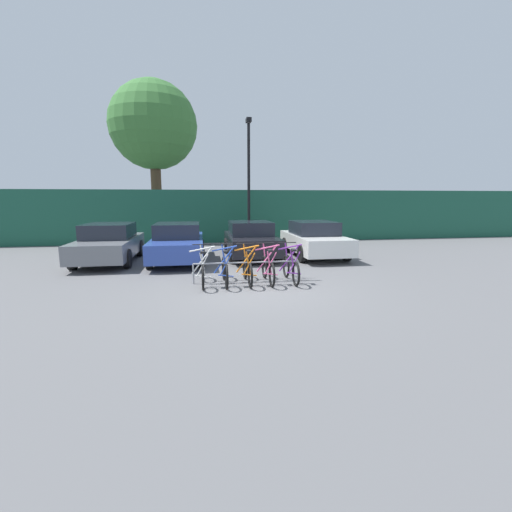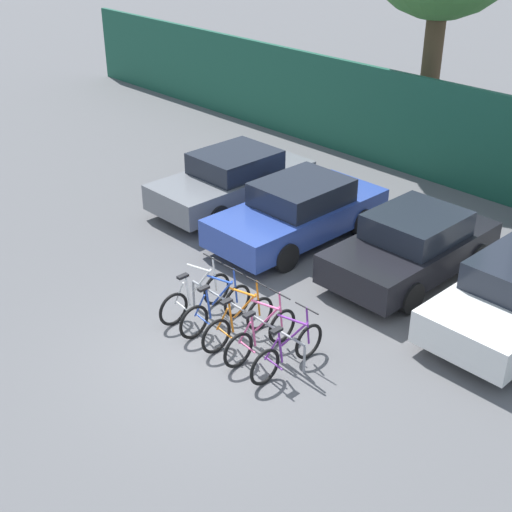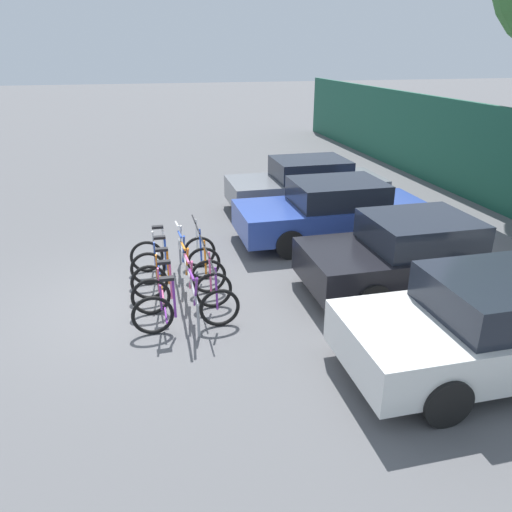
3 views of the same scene
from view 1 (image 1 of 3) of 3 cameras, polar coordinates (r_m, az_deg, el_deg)
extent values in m
plane|color=#59595B|center=(8.91, -0.20, -5.33)|extent=(120.00, 120.00, 0.00)
cube|color=#19513D|center=(18.08, -4.98, 6.60)|extent=(36.00, 0.16, 2.73)
cylinder|color=gray|center=(9.42, -1.54, -1.08)|extent=(2.92, 0.04, 0.04)
cylinder|color=gray|center=(9.40, -10.40, -2.98)|extent=(0.04, 0.04, 0.55)
cylinder|color=gray|center=(9.78, 6.99, -2.40)|extent=(0.04, 0.04, 0.55)
torus|color=black|center=(8.73, -8.84, -3.53)|extent=(0.06, 0.66, 0.66)
torus|color=black|center=(9.75, -8.90, -2.15)|extent=(0.06, 0.66, 0.66)
cylinder|color=silver|center=(9.33, -8.93, -0.68)|extent=(0.60, 0.04, 0.76)
cylinder|color=silver|center=(9.23, -8.98, 1.16)|extent=(0.68, 0.04, 0.16)
cylinder|color=silver|center=(9.01, -8.90, -1.43)|extent=(0.14, 0.04, 0.63)
cylinder|color=silver|center=(8.81, -8.90, -1.51)|extent=(0.32, 0.03, 0.58)
cylinder|color=silver|center=(8.93, -8.85, -3.40)|extent=(0.40, 0.03, 0.08)
cylinder|color=silver|center=(9.65, -8.95, -0.19)|extent=(0.12, 0.04, 0.69)
cylinder|color=black|center=(9.55, -9.00, 1.92)|extent=(0.52, 0.03, 0.03)
cube|color=black|center=(8.86, -8.96, 0.62)|extent=(0.10, 0.22, 0.05)
torus|color=black|center=(8.75, -4.94, -3.42)|extent=(0.06, 0.66, 0.66)
torus|color=black|center=(9.77, -5.41, -2.05)|extent=(0.06, 0.66, 0.66)
cylinder|color=#284CB7|center=(9.35, -5.29, -0.58)|extent=(0.60, 0.04, 0.76)
cylinder|color=#284CB7|center=(9.25, -5.30, 1.25)|extent=(0.68, 0.04, 0.16)
cylinder|color=#284CB7|center=(9.03, -5.13, -1.32)|extent=(0.14, 0.04, 0.63)
cylinder|color=#284CB7|center=(8.83, -5.04, -1.41)|extent=(0.32, 0.03, 0.58)
cylinder|color=#284CB7|center=(8.95, -5.04, -3.29)|extent=(0.40, 0.03, 0.08)
cylinder|color=#284CB7|center=(9.67, -5.43, -0.10)|extent=(0.12, 0.04, 0.69)
cylinder|color=black|center=(9.57, -5.44, 2.01)|extent=(0.52, 0.03, 0.03)
cube|color=black|center=(8.89, -5.12, 0.72)|extent=(0.10, 0.22, 0.05)
torus|color=black|center=(8.81, -0.97, -3.29)|extent=(0.06, 0.66, 0.66)
torus|color=black|center=(9.83, -1.85, -1.94)|extent=(0.06, 0.66, 0.66)
cylinder|color=orange|center=(9.41, -1.57, -0.48)|extent=(0.60, 0.04, 0.76)
cylinder|color=orange|center=(9.31, -1.54, 1.35)|extent=(0.68, 0.04, 0.16)
cylinder|color=orange|center=(9.10, -1.29, -1.21)|extent=(0.14, 0.04, 0.63)
cylinder|color=orange|center=(8.90, -1.11, -1.29)|extent=(0.32, 0.03, 0.58)
cylinder|color=orange|center=(9.01, -1.15, -3.16)|extent=(0.40, 0.03, 0.08)
cylinder|color=orange|center=(9.73, -1.83, 0.00)|extent=(0.12, 0.04, 0.69)
cylinder|color=black|center=(9.63, -1.81, 2.10)|extent=(0.52, 0.03, 0.03)
cube|color=black|center=(8.95, -1.21, 0.82)|extent=(0.10, 0.22, 0.05)
torus|color=black|center=(8.91, 2.67, -3.16)|extent=(0.06, 0.66, 0.66)
torus|color=black|center=(9.92, 1.42, -1.84)|extent=(0.06, 0.66, 0.66)
cylinder|color=#E55993|center=(9.51, 1.84, -0.38)|extent=(0.60, 0.04, 0.76)
cylinder|color=#E55993|center=(9.41, 1.91, 1.43)|extent=(0.68, 0.04, 0.16)
cylinder|color=#E55993|center=(9.19, 2.24, -1.10)|extent=(0.14, 0.04, 0.63)
cylinder|color=#E55993|center=(9.00, 2.49, -1.18)|extent=(0.32, 0.03, 0.58)
cylinder|color=#E55993|center=(9.11, 2.41, -3.04)|extent=(0.40, 0.03, 0.08)
cylinder|color=#E55993|center=(9.82, 1.47, 0.09)|extent=(0.12, 0.04, 0.69)
cylinder|color=black|center=(9.72, 1.53, 2.17)|extent=(0.52, 0.03, 0.03)
cube|color=black|center=(9.05, 2.37, 0.90)|extent=(0.10, 0.22, 0.05)
torus|color=black|center=(9.06, 6.66, -2.99)|extent=(0.06, 0.66, 0.66)
torus|color=black|center=(10.06, 5.03, -1.72)|extent=(0.06, 0.66, 0.66)
cylinder|color=#752D99|center=(9.65, 5.60, -0.27)|extent=(0.60, 0.04, 0.76)
cylinder|color=#752D99|center=(9.55, 5.71, 1.51)|extent=(0.68, 0.04, 0.16)
cylinder|color=#752D99|center=(9.34, 6.12, -0.98)|extent=(0.14, 0.04, 0.63)
cylinder|color=#752D99|center=(9.15, 6.45, -1.05)|extent=(0.32, 0.03, 0.58)
cylinder|color=#752D99|center=(9.26, 6.32, -2.88)|extent=(0.40, 0.03, 0.08)
cylinder|color=#752D99|center=(9.95, 5.12, 0.19)|extent=(0.12, 0.04, 0.69)
cylinder|color=black|center=(9.86, 5.21, 2.24)|extent=(0.52, 0.03, 0.03)
cube|color=black|center=(9.20, 6.31, 1.00)|extent=(0.10, 0.22, 0.05)
cube|color=slate|center=(13.45, -23.26, 1.42)|extent=(1.80, 4.22, 0.62)
cube|color=#1E232D|center=(13.49, -23.31, 3.88)|extent=(1.58, 1.94, 0.52)
cylinder|color=black|center=(14.88, -25.28, 1.03)|extent=(0.20, 0.64, 0.64)
cylinder|color=black|center=(14.49, -18.77, 1.24)|extent=(0.20, 0.64, 0.64)
cylinder|color=black|center=(12.57, -28.29, -0.61)|extent=(0.20, 0.64, 0.64)
cylinder|color=black|center=(12.12, -20.63, -0.41)|extent=(0.20, 0.64, 0.64)
cube|color=#2D479E|center=(12.88, -12.88, 1.63)|extent=(1.80, 4.34, 0.62)
cube|color=#1E232D|center=(12.92, -12.95, 4.19)|extent=(1.58, 2.00, 0.52)
cylinder|color=black|center=(14.23, -15.98, 1.23)|extent=(0.20, 0.64, 0.64)
cylinder|color=black|center=(14.13, -9.08, 1.43)|extent=(0.20, 0.64, 0.64)
cylinder|color=black|center=(11.76, -17.37, -0.52)|extent=(0.20, 0.64, 0.64)
cylinder|color=black|center=(11.64, -9.01, -0.30)|extent=(0.20, 0.64, 0.64)
cube|color=black|center=(13.44, -0.87, 2.19)|extent=(1.80, 3.98, 0.62)
cube|color=#1E232D|center=(13.48, -0.94, 4.65)|extent=(1.58, 1.83, 0.52)
cylinder|color=black|center=(14.52, -4.88, 1.73)|extent=(0.20, 0.64, 0.64)
cylinder|color=black|center=(14.75, 1.77, 1.88)|extent=(0.20, 0.64, 0.64)
cylinder|color=black|center=(12.24, -4.04, 0.28)|extent=(0.20, 0.64, 0.64)
cylinder|color=black|center=(12.51, 3.79, 0.48)|extent=(0.20, 0.64, 0.64)
cube|color=silver|center=(13.80, 9.67, 2.25)|extent=(1.80, 4.10, 0.62)
cube|color=#1E232D|center=(13.84, 9.60, 4.64)|extent=(1.58, 1.88, 0.52)
cylinder|color=black|center=(14.72, 5.00, 1.83)|extent=(0.20, 0.64, 0.64)
cylinder|color=black|center=(15.23, 11.25, 1.94)|extent=(0.20, 0.64, 0.64)
cylinder|color=black|center=(12.45, 7.68, 0.37)|extent=(0.20, 0.64, 0.64)
cylinder|color=black|center=(13.05, 14.88, 0.56)|extent=(0.20, 0.64, 0.64)
cylinder|color=black|center=(17.19, -1.21, 11.65)|extent=(0.14, 0.14, 5.83)
cube|color=black|center=(17.57, -1.25, 21.70)|extent=(0.24, 0.44, 0.20)
cylinder|color=brown|center=(19.94, -16.17, 8.95)|extent=(0.56, 0.56, 4.41)
sphere|color=#387033|center=(20.31, -16.72, 20.13)|extent=(4.63, 4.63, 4.63)
camera|label=2|loc=(10.65, 74.01, 31.73)|focal=50.00mm
camera|label=3|loc=(12.79, 40.03, 15.78)|focal=35.00mm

